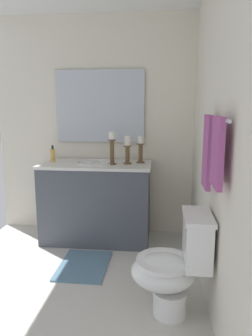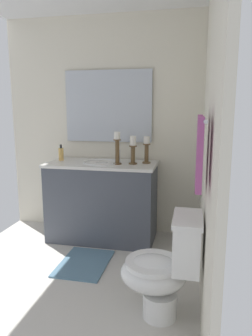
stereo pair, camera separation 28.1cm
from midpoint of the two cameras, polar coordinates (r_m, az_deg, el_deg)
name	(u,v)px [view 2 (the right image)]	position (r m, az deg, el deg)	size (l,w,h in m)	color
floor	(67,278)	(2.92, -7.82, -19.17)	(2.41, 2.29, 0.02)	beige
wall_back	(210,139)	(2.39, 18.19, 5.00)	(2.41, 0.04, 2.45)	silver
wall_left	(104,127)	(3.69, -1.90, 7.40)	(0.04, 2.29, 2.45)	silver
vanity_cabinet	(102,201)	(3.50, -2.00, -6.00)	(0.58, 1.19, 0.86)	#474C56
sink_basin	(102,166)	(3.41, -2.03, 0.31)	(0.40, 0.40, 0.24)	white
mirror	(108,106)	(3.62, -1.01, 11.06)	(0.02, 1.00, 0.80)	silver
candle_holder_tall	(147,149)	(3.37, 6.12, 3.40)	(0.09, 0.09, 0.29)	brown
candle_holder_short	(133,149)	(3.30, 3.70, 3.40)	(0.09, 0.09, 0.30)	brown
candle_holder_mid	(117,147)	(3.28, 0.86, 3.77)	(0.09, 0.09, 0.34)	brown
soap_bottle	(61,154)	(3.58, -9.46, 2.50)	(0.06, 0.06, 0.18)	#E5B259
toilet	(163,269)	(2.29, 10.40, -17.50)	(0.39, 0.54, 0.75)	white
towel_bar	(204,119)	(1.94, 17.99, 8.38)	(0.02, 0.02, 0.74)	silver
towel_near_vanity	(199,153)	(2.14, 16.69, 2.61)	(0.24, 0.03, 0.49)	#A54C8C
towel_center	(200,153)	(1.77, 17.66, 2.50)	(0.25, 0.03, 0.39)	#A54C8C
bath_mat	(84,263)	(3.10, -4.89, -16.80)	(0.60, 0.44, 0.02)	slate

